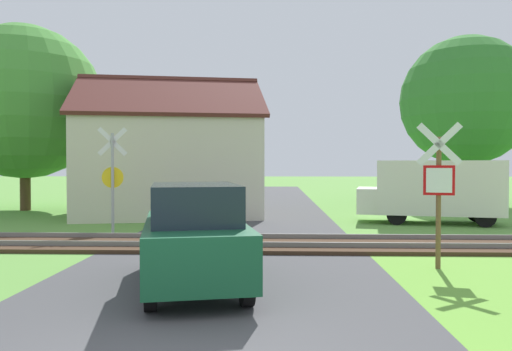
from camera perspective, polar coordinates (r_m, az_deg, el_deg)
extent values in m
cube|color=#424244|center=(7.15, -6.29, -15.90)|extent=(6.41, 80.00, 0.01)
cube|color=#422D1E|center=(13.01, -2.38, -7.83)|extent=(60.00, 2.60, 0.10)
cube|color=slate|center=(13.71, -2.15, -6.90)|extent=(60.00, 0.08, 0.12)
cube|color=slate|center=(12.29, -2.64, -7.85)|extent=(60.00, 0.08, 0.12)
cylinder|color=brown|center=(10.71, 20.13, -2.97)|extent=(0.10, 0.10, 2.67)
cube|color=red|center=(10.62, 20.18, -0.52)|extent=(0.59, 0.17, 0.60)
cube|color=white|center=(10.60, 20.19, -0.52)|extent=(0.48, 0.12, 0.49)
cube|color=white|center=(10.62, 20.21, 3.38)|extent=(0.86, 0.23, 0.88)
cube|color=white|center=(10.62, 20.21, 3.38)|extent=(0.86, 0.23, 0.88)
cylinder|color=#9E9EA5|center=(15.66, -16.07, -0.90)|extent=(0.09, 0.09, 3.05)
cube|color=white|center=(15.72, -16.09, 3.76)|extent=(0.85, 0.27, 0.88)
cube|color=white|center=(15.72, -16.09, 3.76)|extent=(0.85, 0.27, 0.88)
cylinder|color=yellow|center=(15.72, -16.06, -0.21)|extent=(0.62, 0.21, 0.64)
cube|color=beige|center=(21.34, -9.79, 0.96)|extent=(8.06, 7.33, 3.98)
cube|color=#562823|center=(19.99, -9.91, 9.04)|extent=(7.91, 4.76, 1.97)
cube|color=#562823|center=(23.03, -9.74, 8.01)|extent=(7.91, 4.76, 1.97)
cube|color=brown|center=(21.56, -4.60, 8.45)|extent=(0.58, 0.58, 1.10)
cylinder|color=#513823|center=(27.97, 22.79, -0.16)|extent=(0.46, 0.46, 2.89)
sphere|color=#337A2D|center=(28.15, 22.87, 7.87)|extent=(6.63, 6.63, 6.63)
cylinder|color=#513823|center=(25.06, -24.87, -0.99)|extent=(0.46, 0.46, 2.33)
sphere|color=#478E38|center=(25.20, -24.95, 7.61)|extent=(6.96, 6.96, 6.96)
cube|color=silver|center=(18.88, 20.07, -1.27)|extent=(4.50, 2.74, 1.90)
cube|color=silver|center=(18.81, 12.60, -2.76)|extent=(1.06, 1.91, 0.90)
cube|color=#19232D|center=(18.77, 13.75, -0.23)|extent=(0.38, 1.59, 0.85)
cube|color=navy|center=(19.85, 19.77, -2.11)|extent=(3.70, 0.80, 0.16)
cylinder|color=black|center=(19.63, 15.65, -3.93)|extent=(0.70, 0.32, 0.68)
cylinder|color=black|center=(18.08, 15.78, -4.38)|extent=(0.70, 0.32, 0.68)
cylinder|color=black|center=(19.91, 23.91, -3.92)|extent=(0.70, 0.32, 0.68)
cylinder|color=black|center=(18.38, 24.74, -4.35)|extent=(0.70, 0.32, 0.68)
cube|color=#144C2D|center=(8.77, -7.09, -7.87)|extent=(2.46, 4.26, 0.84)
cube|color=#19232D|center=(8.49, -7.02, -3.14)|extent=(1.83, 2.45, 0.64)
cylinder|color=black|center=(10.24, -3.55, -8.91)|extent=(0.30, 0.62, 0.60)
cylinder|color=black|center=(10.17, -11.51, -9.01)|extent=(0.30, 0.62, 0.60)
cylinder|color=black|center=(7.60, -1.08, -12.52)|extent=(0.30, 0.62, 0.60)
cylinder|color=black|center=(7.51, -11.95, -12.72)|extent=(0.30, 0.62, 0.60)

